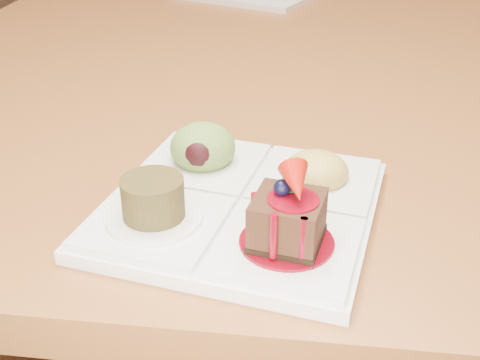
# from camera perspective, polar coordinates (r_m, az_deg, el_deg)

# --- Properties ---
(ground) EXTENTS (6.00, 6.00, 0.00)m
(ground) POSITION_cam_1_polar(r_m,az_deg,el_deg) (1.59, 0.64, -11.60)
(ground) COLOR #522B17
(dining_table) EXTENTS (1.00, 1.80, 0.75)m
(dining_table) POSITION_cam_1_polar(r_m,az_deg,el_deg) (1.26, 0.81, 12.73)
(dining_table) COLOR brown
(dining_table) RESTS_ON ground
(sampler_plate) EXTENTS (0.27, 0.27, 0.09)m
(sampler_plate) POSITION_cam_1_polar(r_m,az_deg,el_deg) (0.53, -0.05, -1.37)
(sampler_plate) COLOR silver
(sampler_plate) RESTS_ON dining_table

